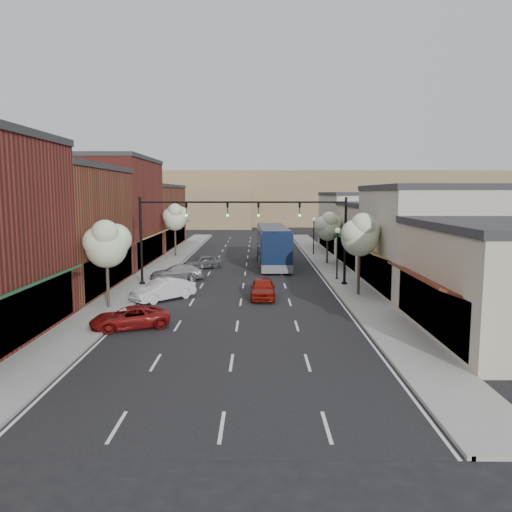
{
  "coord_description": "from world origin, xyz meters",
  "views": [
    {
      "loc": [
        1.12,
        -30.86,
        7.32
      ],
      "look_at": [
        1.01,
        9.45,
        2.2
      ],
      "focal_mm": 35.0,
      "sensor_mm": 36.0,
      "label": 1
    }
  ],
  "objects_px": {
    "parked_car_d": "(203,262)",
    "signal_mast_right": "(315,228)",
    "tree_right_near": "(361,234)",
    "parked_car_a": "(130,318)",
    "tree_right_far": "(328,226)",
    "lamp_post_far": "(314,230)",
    "tree_left_far": "(175,217)",
    "parked_car_b": "(163,290)",
    "red_hatchback": "(263,288)",
    "tree_left_near": "(107,243)",
    "parked_car_c": "(177,272)",
    "coach_bus": "(273,245)",
    "signal_mast_left": "(171,228)",
    "lamp_post_near": "(337,245)"
  },
  "relations": [
    {
      "from": "lamp_post_near",
      "to": "parked_car_c",
      "type": "relative_size",
      "value": 0.99
    },
    {
      "from": "lamp_post_near",
      "to": "lamp_post_far",
      "type": "bearing_deg",
      "value": 90.0
    },
    {
      "from": "tree_left_near",
      "to": "lamp_post_far",
      "type": "distance_m",
      "value": 32.35
    },
    {
      "from": "tree_right_far",
      "to": "parked_car_d",
      "type": "relative_size",
      "value": 1.41
    },
    {
      "from": "tree_left_far",
      "to": "parked_car_b",
      "type": "xyz_separation_m",
      "value": [
        2.93,
        -23.28,
        -3.86
      ]
    },
    {
      "from": "signal_mast_left",
      "to": "parked_car_c",
      "type": "height_order",
      "value": "signal_mast_left"
    },
    {
      "from": "parked_car_b",
      "to": "tree_left_near",
      "type": "bearing_deg",
      "value": -93.39
    },
    {
      "from": "coach_bus",
      "to": "tree_right_far",
      "type": "bearing_deg",
      "value": 6.37
    },
    {
      "from": "tree_right_near",
      "to": "parked_car_d",
      "type": "height_order",
      "value": "tree_right_near"
    },
    {
      "from": "lamp_post_near",
      "to": "parked_car_d",
      "type": "xyz_separation_m",
      "value": [
        -12.0,
        6.5,
        -2.35
      ]
    },
    {
      "from": "parked_car_b",
      "to": "parked_car_d",
      "type": "distance_m",
      "value": 14.38
    },
    {
      "from": "parked_car_d",
      "to": "parked_car_c",
      "type": "bearing_deg",
      "value": -42.31
    },
    {
      "from": "tree_left_far",
      "to": "red_hatchback",
      "type": "xyz_separation_m",
      "value": [
        9.75,
        -22.65,
        -3.89
      ]
    },
    {
      "from": "tree_right_far",
      "to": "red_hatchback",
      "type": "xyz_separation_m",
      "value": [
        -6.85,
        -16.65,
        -3.27
      ]
    },
    {
      "from": "signal_mast_right",
      "to": "lamp_post_near",
      "type": "bearing_deg",
      "value": 48.95
    },
    {
      "from": "tree_right_near",
      "to": "red_hatchback",
      "type": "relative_size",
      "value": 1.41
    },
    {
      "from": "lamp_post_far",
      "to": "red_hatchback",
      "type": "relative_size",
      "value": 1.05
    },
    {
      "from": "parked_car_a",
      "to": "parked_car_c",
      "type": "relative_size",
      "value": 0.95
    },
    {
      "from": "signal_mast_right",
      "to": "parked_car_b",
      "type": "bearing_deg",
      "value": -154.0
    },
    {
      "from": "tree_right_far",
      "to": "lamp_post_near",
      "type": "distance_m",
      "value": 9.51
    },
    {
      "from": "lamp_post_near",
      "to": "lamp_post_far",
      "type": "height_order",
      "value": "same"
    },
    {
      "from": "tree_right_far",
      "to": "parked_car_d",
      "type": "bearing_deg",
      "value": -166.79
    },
    {
      "from": "lamp_post_far",
      "to": "signal_mast_right",
      "type": "bearing_deg",
      "value": -96.22
    },
    {
      "from": "signal_mast_right",
      "to": "parked_car_a",
      "type": "xyz_separation_m",
      "value": [
        -11.43,
        -12.47,
        -4.03
      ]
    },
    {
      "from": "parked_car_c",
      "to": "parked_car_d",
      "type": "xyz_separation_m",
      "value": [
        1.46,
        6.37,
        0.0
      ]
    },
    {
      "from": "tree_left_far",
      "to": "parked_car_d",
      "type": "height_order",
      "value": "tree_left_far"
    },
    {
      "from": "red_hatchback",
      "to": "parked_car_b",
      "type": "height_order",
      "value": "parked_car_b"
    },
    {
      "from": "tree_right_near",
      "to": "parked_car_a",
      "type": "relative_size",
      "value": 1.4
    },
    {
      "from": "red_hatchback",
      "to": "parked_car_d",
      "type": "xyz_separation_m",
      "value": [
        -5.7,
        13.71,
        -0.06
      ]
    },
    {
      "from": "tree_left_near",
      "to": "parked_car_d",
      "type": "bearing_deg",
      "value": 76.63
    },
    {
      "from": "lamp_post_far",
      "to": "parked_car_a",
      "type": "bearing_deg",
      "value": -112.74
    },
    {
      "from": "signal_mast_left",
      "to": "lamp_post_far",
      "type": "bearing_deg",
      "value": 56.14
    },
    {
      "from": "parked_car_d",
      "to": "signal_mast_right",
      "type": "bearing_deg",
      "value": 18.09
    },
    {
      "from": "signal_mast_right",
      "to": "tree_left_near",
      "type": "relative_size",
      "value": 1.44
    },
    {
      "from": "tree_left_far",
      "to": "coach_bus",
      "type": "bearing_deg",
      "value": -31.95
    },
    {
      "from": "signal_mast_right",
      "to": "parked_car_b",
      "type": "distance_m",
      "value": 12.78
    },
    {
      "from": "parked_car_a",
      "to": "parked_car_b",
      "type": "bearing_deg",
      "value": 154.9
    },
    {
      "from": "lamp_post_far",
      "to": "parked_car_d",
      "type": "height_order",
      "value": "lamp_post_far"
    },
    {
      "from": "parked_car_d",
      "to": "parked_car_a",
      "type": "bearing_deg",
      "value": -33.69
    },
    {
      "from": "tree_left_far",
      "to": "parked_car_a",
      "type": "height_order",
      "value": "tree_left_far"
    },
    {
      "from": "signal_mast_right",
      "to": "lamp_post_far",
      "type": "xyz_separation_m",
      "value": [
        2.18,
        20.0,
        -1.62
      ]
    },
    {
      "from": "lamp_post_far",
      "to": "parked_car_c",
      "type": "height_order",
      "value": "lamp_post_far"
    },
    {
      "from": "tree_right_far",
      "to": "parked_car_b",
      "type": "xyz_separation_m",
      "value": [
        -13.67,
        -17.28,
        -3.25
      ]
    },
    {
      "from": "lamp_post_far",
      "to": "coach_bus",
      "type": "distance_m",
      "value": 10.29
    },
    {
      "from": "tree_left_near",
      "to": "parked_car_b",
      "type": "bearing_deg",
      "value": 42.82
    },
    {
      "from": "parked_car_a",
      "to": "tree_left_far",
      "type": "bearing_deg",
      "value": 163.39
    },
    {
      "from": "signal_mast_right",
      "to": "lamp_post_far",
      "type": "distance_m",
      "value": 20.19
    },
    {
      "from": "tree_right_far",
      "to": "parked_car_d",
      "type": "height_order",
      "value": "tree_right_far"
    },
    {
      "from": "parked_car_a",
      "to": "parked_car_b",
      "type": "distance_m",
      "value": 7.15
    },
    {
      "from": "parked_car_d",
      "to": "parked_car_b",
      "type": "bearing_deg",
      "value": -33.88
    }
  ]
}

